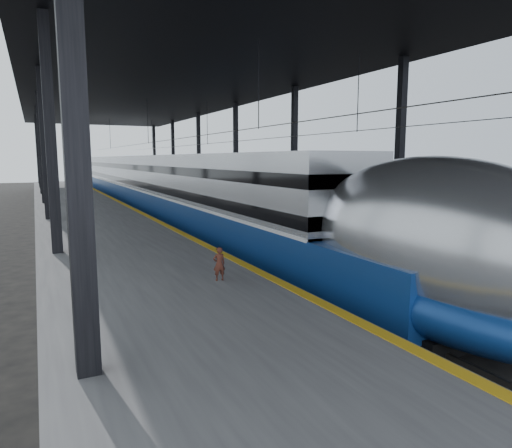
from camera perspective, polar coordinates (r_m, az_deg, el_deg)
ground at (r=14.25m, az=1.98°, el=-9.14°), size 160.00×160.00×0.00m
platform at (r=32.37m, az=-20.58°, el=1.01°), size 6.00×80.00×1.00m
yellow_strip at (r=32.68m, az=-15.74°, el=2.18°), size 0.30×80.00×0.01m
rails at (r=34.07m, az=-7.05°, el=1.09°), size 6.52×80.00×0.16m
canopy at (r=33.43m, az=-11.73°, el=16.38°), size 18.00×75.00×9.47m
tgv_train at (r=36.31m, az=-12.51°, el=4.58°), size 3.12×65.20×4.47m
second_train at (r=49.81m, az=-10.30°, el=5.60°), size 3.05×56.05×4.20m
child at (r=12.26m, az=-4.63°, el=-4.98°), size 0.34×0.24×0.91m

